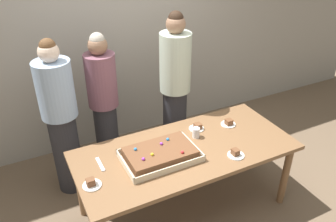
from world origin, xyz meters
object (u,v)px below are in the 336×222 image
at_px(person_serving_front, 61,119).
at_px(plated_slice_near_right, 197,127).
at_px(sheet_cake, 160,154).
at_px(person_green_shirt_behind, 175,89).
at_px(person_striped_tie_right, 104,102).
at_px(plated_slice_near_left, 229,123).
at_px(drink_cup_nearest, 196,133).
at_px(plated_slice_far_right, 91,184).
at_px(cake_server_utensil, 100,164).
at_px(party_table, 186,156).
at_px(plated_slice_far_left, 236,154).

bearing_deg(person_serving_front, plated_slice_near_right, 25.61).
bearing_deg(sheet_cake, person_green_shirt_behind, 54.87).
bearing_deg(person_green_shirt_behind, person_striped_tie_right, -71.30).
xyz_separation_m(plated_slice_near_left, drink_cup_nearest, (-0.41, -0.04, 0.03)).
xyz_separation_m(plated_slice_near_left, person_green_shirt_behind, (-0.29, 0.63, 0.17)).
relative_size(plated_slice_far_right, cake_server_utensil, 0.75).
bearing_deg(party_table, plated_slice_near_left, 15.52).
distance_m(party_table, person_green_shirt_behind, 0.89).
distance_m(plated_slice_near_right, plated_slice_far_right, 1.21).
xyz_separation_m(sheet_cake, plated_slice_near_right, (0.53, 0.26, -0.03)).
relative_size(plated_slice_far_right, person_serving_front, 0.09).
bearing_deg(drink_cup_nearest, party_table, -145.12).
xyz_separation_m(sheet_cake, person_green_shirt_behind, (0.57, 0.81, 0.15)).
relative_size(plated_slice_near_right, drink_cup_nearest, 1.50).
bearing_deg(plated_slice_far_right, plated_slice_near_right, 15.89).
relative_size(sheet_cake, cake_server_utensil, 3.30).
relative_size(party_table, drink_cup_nearest, 20.21).
xyz_separation_m(cake_server_utensil, person_serving_front, (-0.17, 0.70, 0.12)).
bearing_deg(person_striped_tie_right, drink_cup_nearest, 25.43).
relative_size(drink_cup_nearest, cake_server_utensil, 0.50).
distance_m(plated_slice_near_left, person_striped_tie_right, 1.34).
height_order(party_table, plated_slice_near_right, plated_slice_near_right).
relative_size(sheet_cake, person_serving_front, 0.40).
relative_size(drink_cup_nearest, person_serving_front, 0.06).
height_order(sheet_cake, plated_slice_near_left, sheet_cake).
bearing_deg(drink_cup_nearest, plated_slice_far_left, -68.21).
xyz_separation_m(plated_slice_far_left, drink_cup_nearest, (-0.16, 0.41, 0.03)).
relative_size(party_table, plated_slice_far_left, 13.47).
bearing_deg(person_striped_tie_right, plated_slice_near_right, 32.77).
bearing_deg(cake_server_utensil, plated_slice_near_left, 1.26).
relative_size(drink_cup_nearest, person_green_shirt_behind, 0.06).
height_order(party_table, plated_slice_far_left, plated_slice_far_left).
xyz_separation_m(party_table, sheet_cake, (-0.27, -0.02, 0.12)).
distance_m(sheet_cake, plated_slice_far_right, 0.64).
bearing_deg(plated_slice_far_right, plated_slice_far_left, -8.79).
distance_m(sheet_cake, person_striped_tie_right, 1.05).
height_order(party_table, person_green_shirt_behind, person_green_shirt_behind).
xyz_separation_m(plated_slice_near_left, plated_slice_far_left, (-0.24, -0.45, -0.00)).
height_order(sheet_cake, plated_slice_far_left, sheet_cake).
relative_size(party_table, plated_slice_near_right, 13.47).
height_order(plated_slice_near_left, drink_cup_nearest, drink_cup_nearest).
relative_size(plated_slice_near_left, plated_slice_near_right, 1.00).
bearing_deg(plated_slice_near_left, party_table, -164.48).
height_order(person_serving_front, person_green_shirt_behind, person_green_shirt_behind).
bearing_deg(sheet_cake, party_table, 4.18).
height_order(plated_slice_far_left, person_serving_front, person_serving_front).
distance_m(party_table, plated_slice_far_left, 0.46).
xyz_separation_m(person_serving_front, person_striped_tie_right, (0.49, 0.18, -0.03)).
height_order(person_green_shirt_behind, person_striped_tie_right, person_green_shirt_behind).
bearing_deg(cake_server_utensil, plated_slice_far_left, -20.65).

